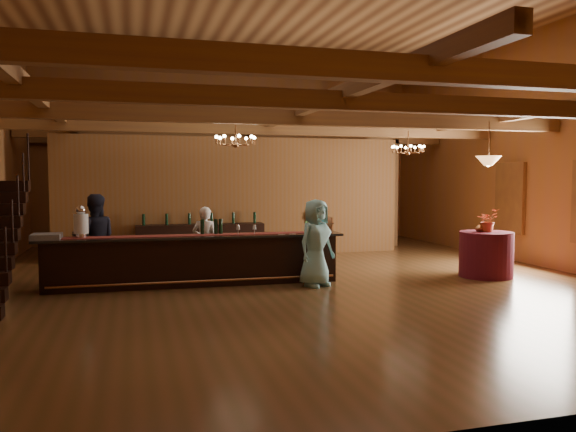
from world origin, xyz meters
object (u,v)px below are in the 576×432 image
object	(u,v)px
backbar_shelf	(201,242)
staff_second	(95,238)
raffle_drum	(324,224)
floor_plant	(309,231)
beverage_dispenser	(81,222)
guest	(316,243)
tasting_bar	(195,260)
chandelier_right	(408,149)
pendant_lamp	(488,161)
chandelier_left	(236,140)
bartender	(205,242)
round_table	(486,254)

from	to	relation	value
backbar_shelf	staff_second	bearing A→B (deg)	-132.94
raffle_drum	floor_plant	xyz separation A→B (m)	(0.93, 3.87, -0.53)
raffle_drum	beverage_dispenser	bearing A→B (deg)	176.99
raffle_drum	backbar_shelf	world-z (taller)	raffle_drum
guest	tasting_bar	bearing A→B (deg)	134.09
chandelier_right	floor_plant	distance (m)	3.44
tasting_bar	chandelier_right	size ratio (longest dim) A/B	7.20
tasting_bar	floor_plant	size ratio (longest dim) A/B	4.82
backbar_shelf	staff_second	xyz separation A→B (m)	(-2.37, -2.49, 0.42)
beverage_dispenser	guest	size ratio (longest dim) A/B	0.36
beverage_dispenser	backbar_shelf	xyz separation A→B (m)	(2.55, 3.22, -0.80)
tasting_bar	pendant_lamp	xyz separation A→B (m)	(5.92, -0.71, 1.92)
guest	chandelier_left	bearing A→B (deg)	112.29
chandelier_left	beverage_dispenser	bearing A→B (deg)	-174.63
backbar_shelf	chandelier_right	xyz separation A→B (m)	(4.99, -1.37, 2.32)
tasting_bar	beverage_dispenser	xyz separation A→B (m)	(-2.05, 0.11, 0.76)
tasting_bar	staff_second	distance (m)	2.08
raffle_drum	staff_second	xyz separation A→B (m)	(-4.43, 0.97, -0.26)
pendant_lamp	floor_plant	bearing A→B (deg)	118.63
raffle_drum	guest	distance (m)	0.77
chandelier_left	chandelier_right	xyz separation A→B (m)	(4.62, 1.57, -0.04)
bartender	guest	distance (m)	2.39
bartender	guest	world-z (taller)	guest
staff_second	floor_plant	size ratio (longest dim) A/B	1.46
floor_plant	tasting_bar	bearing A→B (deg)	-133.04
round_table	staff_second	size ratio (longest dim) A/B	0.62
staff_second	floor_plant	bearing A→B (deg)	-155.25
bartender	chandelier_left	bearing A→B (deg)	174.42
beverage_dispenser	guest	world-z (taller)	guest
round_table	chandelier_right	distance (m)	3.55
tasting_bar	guest	size ratio (longest dim) A/B	3.49
guest	floor_plant	size ratio (longest dim) A/B	1.38
tasting_bar	chandelier_right	distance (m)	6.26
pendant_lamp	guest	size ratio (longest dim) A/B	0.55
round_table	bartender	world-z (taller)	bartender
chandelier_right	bartender	world-z (taller)	chandelier_right
chandelier_left	backbar_shelf	bearing A→B (deg)	97.15
beverage_dispenser	raffle_drum	bearing A→B (deg)	-3.01
staff_second	floor_plant	world-z (taller)	staff_second
guest	floor_plant	world-z (taller)	guest
tasting_bar	floor_plant	xyz separation A→B (m)	(3.49, 3.74, 0.11)
tasting_bar	chandelier_left	size ratio (longest dim) A/B	7.20
beverage_dispenser	chandelier_left	world-z (taller)	chandelier_left
round_table	staff_second	xyz separation A→B (m)	(-7.78, 1.55, 0.40)
chandelier_right	guest	bearing A→B (deg)	-140.78
raffle_drum	chandelier_left	xyz separation A→B (m)	(-1.69, 0.52, 1.67)
raffle_drum	pendant_lamp	bearing A→B (deg)	-9.81
beverage_dispenser	staff_second	size ratio (longest dim) A/B	0.35
staff_second	chandelier_right	bearing A→B (deg)	-174.99
floor_plant	staff_second	bearing A→B (deg)	-151.56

